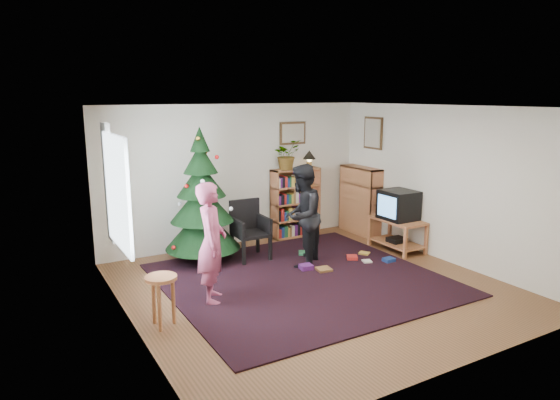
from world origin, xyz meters
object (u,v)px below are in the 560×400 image
bookshelf_back (295,202)px  table_lamp (309,156)px  crt_tv (398,205)px  person_by_chair (302,216)px  picture_back (293,133)px  bookshelf_right (360,200)px  armchair (248,227)px  stool (161,288)px  person_standing (212,243)px  tv_stand (397,231)px  christmas_tree (202,207)px  picture_right (373,133)px  potted_plant (286,155)px

bookshelf_back → table_lamp: (0.30, -0.00, 0.86)m
crt_tv → person_by_chair: bearing=175.5°
picture_back → bookshelf_right: 1.84m
armchair → person_by_chair: size_ratio=0.60×
bookshelf_right → stool: bearing=114.2°
person_standing → crt_tv: bearing=-59.0°
tv_stand → person_by_chair: size_ratio=0.59×
christmas_tree → person_by_chair: 1.60m
picture_right → potted_plant: picture_right is taller
crt_tv → person_standing: 3.65m
christmas_tree → picture_right: bearing=-0.8°
bookshelf_right → armchair: size_ratio=1.34×
crt_tv → stool: 4.51m
tv_stand → picture_back: bearing=121.3°
person_standing → picture_back: bearing=-25.2°
potted_plant → picture_right: bearing=-21.0°
christmas_tree → bookshelf_back: size_ratio=1.68×
picture_right → christmas_tree: bearing=179.2°
bookshelf_back → person_standing: person_standing is taller
bookshelf_right → potted_plant: (-1.40, 0.44, 0.91)m
crt_tv → person_by_chair: (-1.87, 0.15, 0.01)m
picture_back → person_by_chair: picture_back is taller
tv_stand → crt_tv: bearing=180.0°
picture_back → armchair: 2.16m
crt_tv → person_standing: size_ratio=0.36×
tv_stand → stool: 4.50m
picture_back → picture_right: size_ratio=0.92×
picture_right → armchair: size_ratio=0.62×
tv_stand → christmas_tree: bearing=161.1°
picture_back → crt_tv: picture_back is taller
bookshelf_right → potted_plant: size_ratio=2.37×
picture_right → armchair: (-2.70, -0.14, -1.43)m
christmas_tree → potted_plant: bearing=16.1°
picture_back → picture_right: bearing=-28.7°
tv_stand → table_lamp: 2.16m
potted_plant → table_lamp: 0.50m
armchair → bookshelf_back: bearing=29.7°
bookshelf_back → crt_tv: bookshelf_back is taller
person_standing → bookshelf_right: bearing=-42.5°
armchair → person_by_chair: (0.58, -0.74, 0.29)m
person_standing → potted_plant: (2.34, 2.08, 0.78)m
armchair → table_lamp: 2.07m
crt_tv → stool: bearing=-169.0°
armchair → stool: bearing=-136.9°
tv_stand → potted_plant: size_ratio=1.75×
person_by_chair → table_lamp: (1.09, 1.48, 0.71)m
picture_back → person_standing: 3.57m
crt_tv → person_by_chair: person_by_chair is taller
christmas_tree → armchair: bearing=-14.8°
picture_back → potted_plant: size_ratio=1.00×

